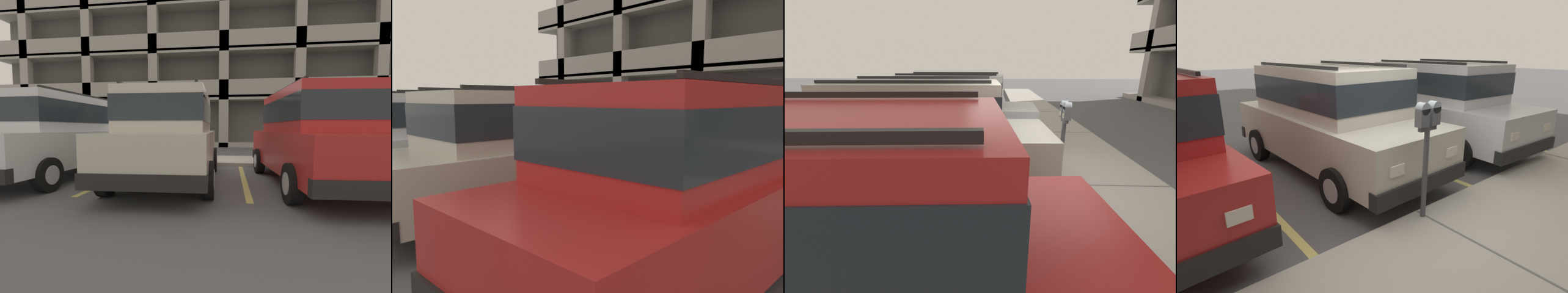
{
  "view_description": "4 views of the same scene",
  "coord_description": "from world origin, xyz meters",
  "views": [
    {
      "loc": [
        1.19,
        -7.99,
        1.21
      ],
      "look_at": [
        0.29,
        -1.15,
        0.72
      ],
      "focal_mm": 24.0,
      "sensor_mm": 36.0,
      "label": 1
    },
    {
      "loc": [
        5.11,
        -5.5,
        1.86
      ],
      "look_at": [
        -0.23,
        -0.71,
        0.97
      ],
      "focal_mm": 35.0,
      "sensor_mm": 36.0,
      "label": 2
    },
    {
      "loc": [
        4.48,
        -0.89,
        2.26
      ],
      "look_at": [
        0.24,
        -1.09,
        0.92
      ],
      "focal_mm": 24.0,
      "sensor_mm": 36.0,
      "label": 3
    },
    {
      "loc": [
        2.84,
        2.77,
        2.25
      ],
      "look_at": [
        0.19,
        -0.53,
        0.92
      ],
      "focal_mm": 28.0,
      "sensor_mm": 36.0,
      "label": 4
    }
  ],
  "objects": [
    {
      "name": "red_sedan",
      "position": [
        -3.05,
        -2.04,
        1.09
      ],
      "size": [
        2.19,
        4.87,
        2.03
      ],
      "rotation": [
        0.0,
        0.0,
        -0.05
      ],
      "color": "silver",
      "rests_on": "ground_plane"
    },
    {
      "name": "parking_stall_lines",
      "position": [
        1.52,
        -1.4,
        0.0
      ],
      "size": [
        12.29,
        4.8,
        0.01
      ],
      "color": "#DBD16B",
      "rests_on": "ground_plane"
    },
    {
      "name": "silver_suv",
      "position": [
        -0.12,
        -2.21,
        1.09
      ],
      "size": [
        2.14,
        4.84,
        2.03
      ],
      "rotation": [
        0.0,
        0.0,
        0.03
      ],
      "color": "beige",
      "rests_on": "ground_plane"
    },
    {
      "name": "ground_plane",
      "position": [
        0.0,
        0.0,
        -0.05
      ],
      "size": [
        80.0,
        80.0,
        0.1
      ],
      "color": "#565659"
    },
    {
      "name": "sidewalk",
      "position": [
        0.0,
        1.3,
        0.06
      ],
      "size": [
        40.0,
        2.2,
        0.12
      ],
      "color": "#ADA89E",
      "rests_on": "ground_plane"
    },
    {
      "name": "parking_meter_near",
      "position": [
        0.03,
        0.35,
        1.27
      ],
      "size": [
        0.35,
        0.12,
        1.55
      ],
      "color": "#47474C",
      "rests_on": "sidewalk"
    }
  ]
}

